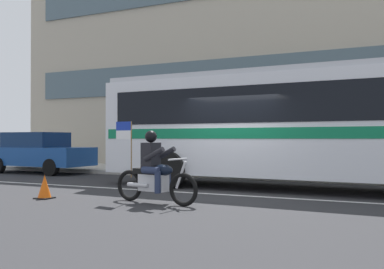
% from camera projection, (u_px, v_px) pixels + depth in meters
% --- Properties ---
extents(ground_plane, '(60.00, 60.00, 0.00)m').
position_uv_depth(ground_plane, '(231.00, 192.00, 11.19)').
color(ground_plane, '#2B2B2D').
extents(sidewalk_curb, '(28.00, 3.80, 0.15)m').
position_uv_depth(sidewalk_curb, '(277.00, 174.00, 15.83)').
color(sidewalk_curb, '#B7B2A8').
rests_on(sidewalk_curb, ground_plane).
extents(lane_center_stripe, '(26.60, 0.14, 0.01)m').
position_uv_depth(lane_center_stripe, '(223.00, 195.00, 10.64)').
color(lane_center_stripe, silver).
rests_on(lane_center_stripe, ground_plane).
extents(office_building_facade, '(28.00, 0.89, 11.95)m').
position_uv_depth(office_building_facade, '(290.00, 29.00, 17.96)').
color(office_building_facade, '#B2A893').
rests_on(office_building_facade, ground_plane).
extents(transit_bus, '(11.39, 2.98, 3.22)m').
position_uv_depth(transit_bus, '(303.00, 120.00, 11.61)').
color(transit_bus, silver).
rests_on(transit_bus, ground_plane).
extents(motorcycle_with_rider, '(2.18, 0.69, 1.78)m').
position_uv_depth(motorcycle_with_rider, '(154.00, 172.00, 9.21)').
color(motorcycle_with_rider, black).
rests_on(motorcycle_with_rider, ground_plane).
extents(parked_sedan_curbside, '(4.44, 1.92, 1.64)m').
position_uv_depth(parked_sedan_curbside, '(39.00, 152.00, 17.33)').
color(parked_sedan_curbside, '#194793').
rests_on(parked_sedan_curbside, ground_plane).
extents(fire_hydrant, '(0.22, 0.30, 0.75)m').
position_uv_depth(fire_hydrant, '(178.00, 161.00, 16.70)').
color(fire_hydrant, '#4C8C3F').
rests_on(fire_hydrant, sidewalk_curb).
extents(traffic_cone, '(0.36, 0.36, 0.55)m').
position_uv_depth(traffic_cone, '(45.00, 187.00, 9.95)').
color(traffic_cone, '#EA590F').
rests_on(traffic_cone, ground_plane).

